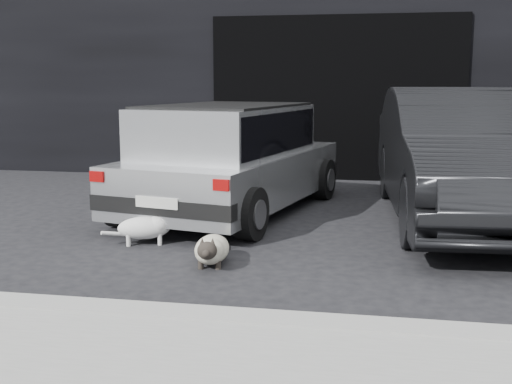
% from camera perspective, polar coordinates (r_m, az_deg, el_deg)
% --- Properties ---
extents(ground, '(80.00, 80.00, 0.00)m').
position_cam_1_polar(ground, '(6.77, -3.63, -3.65)').
color(ground, black).
rests_on(ground, ground).
extents(building_facade, '(34.00, 4.00, 5.00)m').
position_cam_1_polar(building_facade, '(12.43, 7.85, 14.01)').
color(building_facade, black).
rests_on(building_facade, ground).
extents(garage_opening, '(4.00, 0.10, 2.60)m').
position_cam_1_polar(garage_opening, '(10.39, 7.16, 8.24)').
color(garage_opening, black).
rests_on(garage_opening, ground).
extents(curb, '(18.00, 0.25, 0.12)m').
position_cam_1_polar(curb, '(4.12, 1.17, -11.75)').
color(curb, gray).
rests_on(curb, ground).
extents(silver_hatchback, '(2.34, 3.80, 1.31)m').
position_cam_1_polar(silver_hatchback, '(7.69, -2.30, 3.39)').
color(silver_hatchback, '#B7BABC').
rests_on(silver_hatchback, ground).
extents(second_car, '(1.89, 4.67, 1.51)m').
position_cam_1_polar(second_car, '(7.57, 17.99, 3.12)').
color(second_car, black).
rests_on(second_car, ground).
extents(cat_siamese, '(0.37, 0.88, 0.31)m').
position_cam_1_polar(cat_siamese, '(5.57, -4.01, -5.13)').
color(cat_siamese, beige).
rests_on(cat_siamese, ground).
extents(cat_white, '(0.71, 0.41, 0.35)m').
position_cam_1_polar(cat_white, '(6.35, -9.61, -3.07)').
color(cat_white, white).
rests_on(cat_white, ground).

